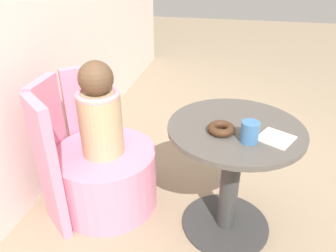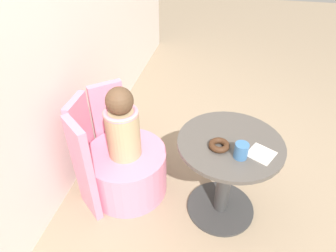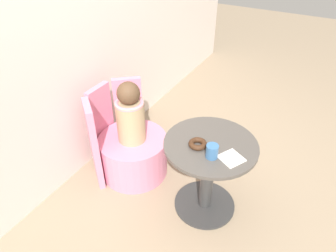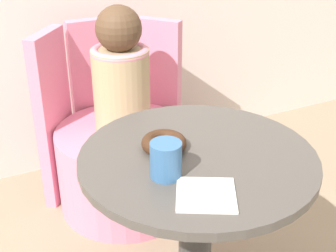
{
  "view_description": "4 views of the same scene",
  "coord_description": "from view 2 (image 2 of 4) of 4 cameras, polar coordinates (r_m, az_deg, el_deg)",
  "views": [
    {
      "loc": [
        -1.29,
        -0.01,
        1.36
      ],
      "look_at": [
        0.12,
        0.29,
        0.57
      ],
      "focal_mm": 35.0,
      "sensor_mm": 36.0,
      "label": 1
    },
    {
      "loc": [
        -1.33,
        0.04,
        1.78
      ],
      "look_at": [
        0.18,
        0.36,
        0.61
      ],
      "focal_mm": 32.0,
      "sensor_mm": 36.0,
      "label": 2
    },
    {
      "loc": [
        -1.42,
        -0.56,
        1.9
      ],
      "look_at": [
        0.14,
        0.33,
        0.6
      ],
      "focal_mm": 32.0,
      "sensor_mm": 36.0,
      "label": 3
    },
    {
      "loc": [
        -0.47,
        -0.97,
        1.26
      ],
      "look_at": [
        0.13,
        0.25,
        0.57
      ],
      "focal_mm": 50.0,
      "sensor_mm": 36.0,
      "label": 4
    }
  ],
  "objects": [
    {
      "name": "child_figure",
      "position": [
        1.97,
        -8.72,
        0.17
      ],
      "size": [
        0.23,
        0.23,
        0.52
      ],
      "color": "tan",
      "rests_on": "tub_chair"
    },
    {
      "name": "round_table",
      "position": [
        1.97,
        11.08,
        -7.86
      ],
      "size": [
        0.64,
        0.64,
        0.63
      ],
      "color": "#333333",
      "rests_on": "ground_plane"
    },
    {
      "name": "tub_chair",
      "position": [
        2.25,
        -7.72,
        -8.47
      ],
      "size": [
        0.57,
        0.57,
        0.36
      ],
      "color": "pink",
      "rests_on": "ground_plane"
    },
    {
      "name": "cup",
      "position": [
        1.7,
        13.77,
        -4.6
      ],
      "size": [
        0.08,
        0.08,
        0.09
      ],
      "color": "#386699",
      "rests_on": "round_table"
    },
    {
      "name": "paper_napkin",
      "position": [
        1.77,
        17.31,
        -5.21
      ],
      "size": [
        0.19,
        0.19,
        0.01
      ],
      "color": "silver",
      "rests_on": "round_table"
    },
    {
      "name": "donut",
      "position": [
        1.76,
        9.72,
        -3.63
      ],
      "size": [
        0.12,
        0.12,
        0.04
      ],
      "color": "#3D2314",
      "rests_on": "round_table"
    },
    {
      "name": "back_wall",
      "position": [
        1.82,
        -26.62,
        14.83
      ],
      "size": [
        6.0,
        0.06,
        2.4
      ],
      "color": "silver",
      "rests_on": "ground_plane"
    },
    {
      "name": "ground_plane",
      "position": [
        2.22,
        8.6,
        -16.55
      ],
      "size": [
        12.0,
        12.0,
        0.0
      ],
      "primitive_type": "plane",
      "color": "gray"
    },
    {
      "name": "booth_backrest",
      "position": [
        2.2,
        -14.05,
        -3.76
      ],
      "size": [
        0.67,
        0.25,
        0.76
      ],
      "color": "pink",
      "rests_on": "ground_plane"
    }
  ]
}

